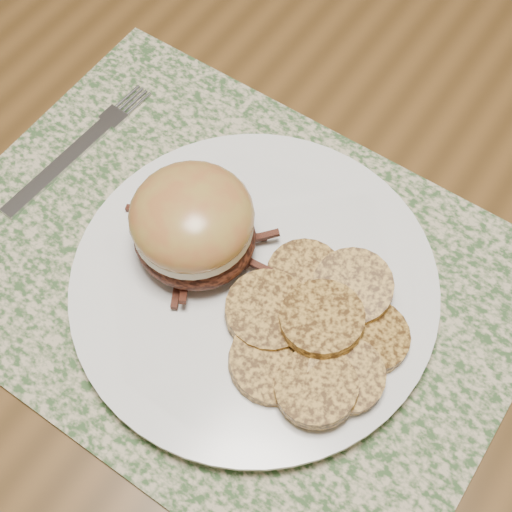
{
  "coord_description": "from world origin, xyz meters",
  "views": [
    {
      "loc": [
        0.12,
        -0.27,
        1.24
      ],
      "look_at": [
        -0.02,
        -0.06,
        0.79
      ],
      "focal_mm": 50.0,
      "sensor_mm": 36.0,
      "label": 1
    }
  ],
  "objects": [
    {
      "name": "dining_table",
      "position": [
        0.0,
        0.0,
        0.67
      ],
      "size": [
        1.5,
        0.9,
        0.75
      ],
      "color": "brown",
      "rests_on": "ground"
    },
    {
      "name": "pork_sandwich",
      "position": [
        -0.07,
        -0.07,
        0.8
      ],
      "size": [
        0.1,
        0.1,
        0.07
      ],
      "rotation": [
        0.0,
        0.0,
        -0.13
      ],
      "color": "black",
      "rests_on": "dinner_plate"
    },
    {
      "name": "fork",
      "position": [
        -0.22,
        -0.04,
        0.76
      ],
      "size": [
        0.02,
        0.17,
        0.0
      ],
      "rotation": [
        0.0,
        0.0,
        -0.06
      ],
      "color": "#B0B0B7",
      "rests_on": "placemat"
    },
    {
      "name": "dinner_plate",
      "position": [
        -0.02,
        -0.07,
        0.76
      ],
      "size": [
        0.26,
        0.26,
        0.02
      ],
      "primitive_type": "cylinder",
      "color": "white",
      "rests_on": "placemat"
    },
    {
      "name": "ground",
      "position": [
        0.0,
        0.0,
        0.0
      ],
      "size": [
        3.5,
        3.5,
        0.0
      ],
      "primitive_type": "plane",
      "color": "#53331C",
      "rests_on": "ground"
    },
    {
      "name": "roasted_potatoes",
      "position": [
        0.04,
        -0.08,
        0.78
      ],
      "size": [
        0.14,
        0.15,
        0.03
      ],
      "color": "#BA8736",
      "rests_on": "dinner_plate"
    },
    {
      "name": "placemat",
      "position": [
        -0.04,
        -0.07,
        0.75
      ],
      "size": [
        0.45,
        0.33,
        0.0
      ],
      "primitive_type": "cube",
      "color": "#34532A",
      "rests_on": "dining_table"
    }
  ]
}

